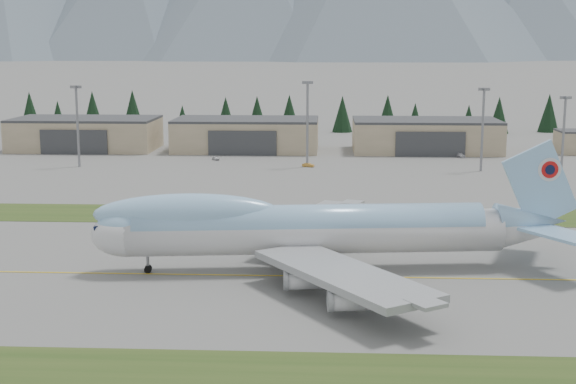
# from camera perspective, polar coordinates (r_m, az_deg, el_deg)

# --- Properties ---
(ground) EXTENTS (7000.00, 7000.00, 0.00)m
(ground) POSITION_cam_1_polar(r_m,az_deg,el_deg) (123.75, -3.08, -5.95)
(ground) COLOR slate
(ground) RESTS_ON ground
(grass_strip_near) EXTENTS (400.00, 14.00, 0.08)m
(grass_strip_near) POSITION_cam_1_polar(r_m,az_deg,el_deg) (88.20, -5.70, -12.85)
(grass_strip_near) COLOR #2E491A
(grass_strip_near) RESTS_ON ground
(grass_strip_far) EXTENTS (400.00, 18.00, 0.08)m
(grass_strip_far) POSITION_cam_1_polar(r_m,az_deg,el_deg) (167.24, -1.49, -1.64)
(grass_strip_far) COLOR #2E491A
(grass_strip_far) RESTS_ON ground
(taxiway_line_main) EXTENTS (400.00, 0.40, 0.02)m
(taxiway_line_main) POSITION_cam_1_polar(r_m,az_deg,el_deg) (123.75, -3.08, -5.95)
(taxiway_line_main) COLOR yellow
(taxiway_line_main) RESTS_ON ground
(boeing_747_freighter) EXTENTS (77.46, 66.30, 20.35)m
(boeing_747_freighter) POSITION_cam_1_polar(r_m,az_deg,el_deg) (125.05, 1.61, -2.59)
(boeing_747_freighter) COLOR silver
(boeing_747_freighter) RESTS_ON ground
(hangar_left) EXTENTS (48.00, 26.60, 10.80)m
(hangar_left) POSITION_cam_1_polar(r_m,az_deg,el_deg) (281.99, -14.19, 4.05)
(hangar_left) COLOR gray
(hangar_left) RESTS_ON ground
(hangar_center) EXTENTS (48.00, 26.60, 10.80)m
(hangar_center) POSITION_cam_1_polar(r_m,az_deg,el_deg) (271.03, -2.97, 4.11)
(hangar_center) COLOR gray
(hangar_center) RESTS_ON ground
(hangar_right) EXTENTS (48.00, 26.60, 10.80)m
(hangar_right) POSITION_cam_1_polar(r_m,az_deg,el_deg) (271.56, 9.76, 3.99)
(hangar_right) COLOR gray
(hangar_right) RESTS_ON ground
(floodlight_masts) EXTENTS (142.12, 8.55, 24.85)m
(floodlight_masts) POSITION_cam_1_polar(r_m,az_deg,el_deg) (229.33, 4.53, 5.67)
(floodlight_masts) COLOR gray
(floodlight_masts) RESTS_ON ground
(service_vehicle_a) EXTENTS (2.84, 3.77, 1.20)m
(service_vehicle_a) POSITION_cam_1_polar(r_m,az_deg,el_deg) (248.84, -5.16, 2.28)
(service_vehicle_a) COLOR silver
(service_vehicle_a) RESTS_ON ground
(service_vehicle_b) EXTENTS (3.79, 2.51, 1.18)m
(service_vehicle_b) POSITION_cam_1_polar(r_m,az_deg,el_deg) (233.82, 1.45, 1.80)
(service_vehicle_b) COLOR #C58931
(service_vehicle_b) RESTS_ON ground
(service_vehicle_c) EXTENTS (3.09, 5.06, 1.37)m
(service_vehicle_c) POSITION_cam_1_polar(r_m,az_deg,el_deg) (259.93, 12.14, 2.43)
(service_vehicle_c) COLOR #B9B9BE
(service_vehicle_c) RESTS_ON ground
(conifer_belt) EXTENTS (272.55, 16.25, 16.77)m
(conifer_belt) POSITION_cam_1_polar(r_m,az_deg,el_deg) (332.06, -0.70, 5.61)
(conifer_belt) COLOR black
(conifer_belt) RESTS_ON ground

